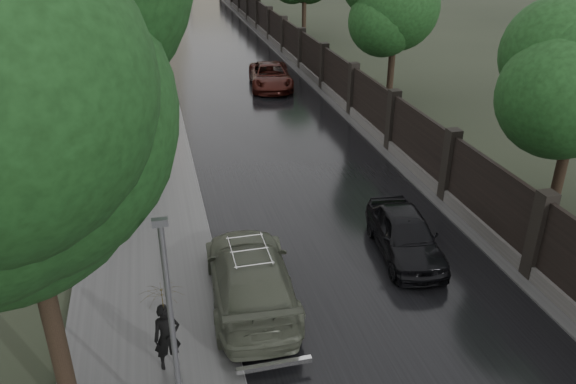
{
  "coord_description": "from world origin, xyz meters",
  "views": [
    {
      "loc": [
        -5.29,
        -6.25,
        9.27
      ],
      "look_at": [
        -1.52,
        9.03,
        1.5
      ],
      "focal_mm": 35.0,
      "sensor_mm": 36.0,
      "label": 1
    }
  ],
  "objects_px": {
    "lamp_post": "(174,343)",
    "pedestrian_umbrella": "(163,304)",
    "car_right_near": "(405,234)",
    "volga_sedan": "(250,276)",
    "tree_right_b": "(396,8)",
    "traffic_light": "(168,57)",
    "car_right_far": "(271,76)",
    "tree_left_near": "(5,117)"
  },
  "relations": [
    {
      "from": "volga_sedan",
      "to": "car_right_near",
      "type": "height_order",
      "value": "volga_sedan"
    },
    {
      "from": "traffic_light",
      "to": "car_right_far",
      "type": "height_order",
      "value": "traffic_light"
    },
    {
      "from": "car_right_far",
      "to": "pedestrian_umbrella",
      "type": "height_order",
      "value": "pedestrian_umbrella"
    },
    {
      "from": "traffic_light",
      "to": "car_right_near",
      "type": "height_order",
      "value": "traffic_light"
    },
    {
      "from": "car_right_far",
      "to": "tree_left_near",
      "type": "bearing_deg",
      "value": -104.77
    },
    {
      "from": "tree_right_b",
      "to": "volga_sedan",
      "type": "bearing_deg",
      "value": -123.83
    },
    {
      "from": "traffic_light",
      "to": "car_right_near",
      "type": "bearing_deg",
      "value": -71.84
    },
    {
      "from": "tree_right_b",
      "to": "car_right_near",
      "type": "xyz_separation_m",
      "value": [
        -5.9,
        -15.0,
        -4.25
      ]
    },
    {
      "from": "tree_left_near",
      "to": "car_right_near",
      "type": "xyz_separation_m",
      "value": [
        9.2,
        4.0,
        -5.72
      ]
    },
    {
      "from": "tree_left_near",
      "to": "traffic_light",
      "type": "relative_size",
      "value": 2.29
    },
    {
      "from": "tree_left_near",
      "to": "tree_right_b",
      "type": "bearing_deg",
      "value": 51.52
    },
    {
      "from": "tree_left_near",
      "to": "lamp_post",
      "type": "relative_size",
      "value": 1.79
    },
    {
      "from": "lamp_post",
      "to": "volga_sedan",
      "type": "height_order",
      "value": "lamp_post"
    },
    {
      "from": "tree_right_b",
      "to": "car_right_near",
      "type": "relative_size",
      "value": 1.72
    },
    {
      "from": "pedestrian_umbrella",
      "to": "traffic_light",
      "type": "bearing_deg",
      "value": 78.61
    },
    {
      "from": "tree_right_b",
      "to": "volga_sedan",
      "type": "distance_m",
      "value": 19.89
    },
    {
      "from": "tree_right_b",
      "to": "traffic_light",
      "type": "xyz_separation_m",
      "value": [
        -11.8,
        2.99,
        -2.55
      ]
    },
    {
      "from": "lamp_post",
      "to": "volga_sedan",
      "type": "relative_size",
      "value": 0.97
    },
    {
      "from": "car_right_far",
      "to": "pedestrian_umbrella",
      "type": "relative_size",
      "value": 2.0
    },
    {
      "from": "traffic_light",
      "to": "pedestrian_umbrella",
      "type": "relative_size",
      "value": 1.57
    },
    {
      "from": "tree_right_b",
      "to": "car_right_near",
      "type": "distance_m",
      "value": 16.67
    },
    {
      "from": "tree_left_near",
      "to": "pedestrian_umbrella",
      "type": "xyz_separation_m",
      "value": [
        2.04,
        0.73,
        -4.56
      ]
    },
    {
      "from": "volga_sedan",
      "to": "tree_right_b",
      "type": "bearing_deg",
      "value": -120.67
    },
    {
      "from": "lamp_post",
      "to": "tree_left_near",
      "type": "bearing_deg",
      "value": 145.71
    },
    {
      "from": "traffic_light",
      "to": "tree_right_b",
      "type": "bearing_deg",
      "value": -14.24
    },
    {
      "from": "tree_right_b",
      "to": "car_right_far",
      "type": "xyz_separation_m",
      "value": [
        -5.9,
        3.98,
        -4.24
      ]
    },
    {
      "from": "volga_sedan",
      "to": "car_right_far",
      "type": "height_order",
      "value": "volga_sedan"
    },
    {
      "from": "lamp_post",
      "to": "car_right_far",
      "type": "bearing_deg",
      "value": 74.04
    },
    {
      "from": "lamp_post",
      "to": "traffic_light",
      "type": "relative_size",
      "value": 1.28
    },
    {
      "from": "lamp_post",
      "to": "pedestrian_umbrella",
      "type": "bearing_deg",
      "value": 94.15
    },
    {
      "from": "lamp_post",
      "to": "volga_sedan",
      "type": "distance_m",
      "value": 5.18
    },
    {
      "from": "pedestrian_umbrella",
      "to": "volga_sedan",
      "type": "bearing_deg",
      "value": 35.49
    },
    {
      "from": "tree_left_near",
      "to": "volga_sedan",
      "type": "relative_size",
      "value": 1.73
    },
    {
      "from": "pedestrian_umbrella",
      "to": "car_right_near",
      "type": "bearing_deg",
      "value": 16.6
    },
    {
      "from": "traffic_light",
      "to": "car_right_near",
      "type": "relative_size",
      "value": 0.98
    },
    {
      "from": "traffic_light",
      "to": "volga_sedan",
      "type": "bearing_deg",
      "value": -87.08
    },
    {
      "from": "tree_left_near",
      "to": "lamp_post",
      "type": "xyz_separation_m",
      "value": [
        2.2,
        -1.5,
        -3.75
      ]
    },
    {
      "from": "tree_left_near",
      "to": "car_right_far",
      "type": "height_order",
      "value": "tree_left_near"
    },
    {
      "from": "lamp_post",
      "to": "car_right_near",
      "type": "height_order",
      "value": "lamp_post"
    },
    {
      "from": "volga_sedan",
      "to": "tree_left_near",
      "type": "bearing_deg",
      "value": 36.82
    },
    {
      "from": "car_right_near",
      "to": "pedestrian_umbrella",
      "type": "bearing_deg",
      "value": -148.81
    },
    {
      "from": "car_right_near",
      "to": "volga_sedan",
      "type": "bearing_deg",
      "value": -160.21
    }
  ]
}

